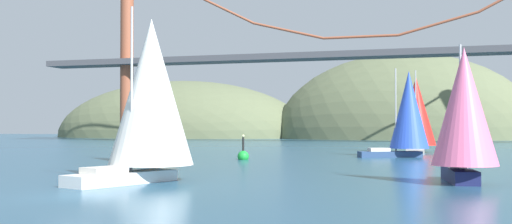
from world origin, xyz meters
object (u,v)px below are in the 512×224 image
object	(u,v)px
sailboat_orange_sail	(153,105)
channel_buoy	(243,156)
sailboat_white_mainsail	(150,95)
sailboat_pink_spinnaker	(464,111)
sailboat_red_spinnaker	(416,113)
sailboat_blue_spinnaker	(408,112)

from	to	relation	value
sailboat_orange_sail	channel_buoy	xyz separation A→B (m)	(5.69, 7.64, -4.68)
sailboat_white_mainsail	sailboat_pink_spinnaker	bearing A→B (deg)	10.66
sailboat_red_spinnaker	sailboat_blue_spinnaker	distance (m)	12.02
sailboat_red_spinnaker	channel_buoy	bearing A→B (deg)	-124.56
channel_buoy	sailboat_pink_spinnaker	bearing A→B (deg)	-46.05
sailboat_pink_spinnaker	sailboat_blue_spinnaker	world-z (taller)	sailboat_blue_spinnaker
sailboat_white_mainsail	channel_buoy	world-z (taller)	sailboat_white_mainsail
sailboat_pink_spinnaker	sailboat_white_mainsail	distance (m)	17.96
sailboat_red_spinnaker	channel_buoy	xyz separation A→B (m)	(-14.95, -21.70, -4.41)
sailboat_pink_spinnaker	sailboat_orange_sail	distance (m)	28.53
sailboat_blue_spinnaker	channel_buoy	xyz separation A→B (m)	(-14.76, -9.68, -4.31)
sailboat_red_spinnaker	channel_buoy	size ratio (longest dim) A/B	3.74
sailboat_orange_sail	sailboat_red_spinnaker	bearing A→B (deg)	54.88
sailboat_white_mainsail	sailboat_blue_spinnaker	bearing A→B (deg)	69.36
sailboat_pink_spinnaker	sailboat_orange_sail	xyz separation A→B (m)	(-25.45, 12.85, 0.98)
sailboat_orange_sail	sailboat_white_mainsail	xyz separation A→B (m)	(7.83, -16.17, 0.01)
sailboat_pink_spinnaker	sailboat_red_spinnaker	distance (m)	42.48
sailboat_red_spinnaker	sailboat_white_mainsail	distance (m)	47.29
sailboat_pink_spinnaker	sailboat_orange_sail	size ratio (longest dim) A/B	0.77
sailboat_red_spinnaker	channel_buoy	distance (m)	26.72
channel_buoy	sailboat_blue_spinnaker	bearing A→B (deg)	33.27
sailboat_pink_spinnaker	sailboat_blue_spinnaker	bearing A→B (deg)	99.41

